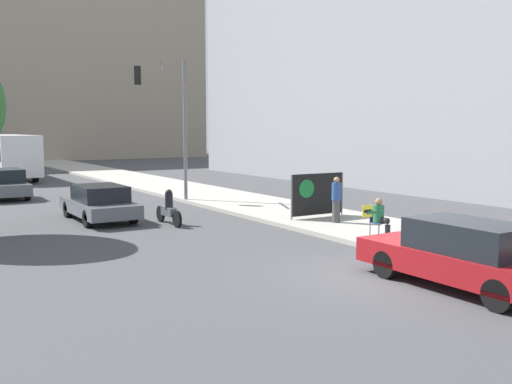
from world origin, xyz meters
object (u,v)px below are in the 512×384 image
(car_on_road_nearest, at_px, (99,203))
(city_bus_on_road, at_px, (8,154))
(parked_car_curbside, at_px, (463,255))
(traffic_light_pole, at_px, (169,108))
(motorcycle_on_road, at_px, (169,210))
(protest_banner, at_px, (317,194))
(car_on_road_midblock, at_px, (4,184))
(jogger_on_sidewalk, at_px, (336,199))
(seated_protester, at_px, (380,217))

(car_on_road_nearest, relative_size, city_bus_on_road, 0.40)
(city_bus_on_road, bearing_deg, parked_car_curbside, -83.95)
(traffic_light_pole, distance_m, motorcycle_on_road, 7.38)
(parked_car_curbside, xyz_separation_m, motorcycle_on_road, (-2.01, 11.15, -0.19))
(protest_banner, distance_m, traffic_light_pole, 9.03)
(car_on_road_midblock, xyz_separation_m, motorcycle_on_road, (3.81, -11.69, -0.19))
(parked_car_curbside, bearing_deg, traffic_light_pole, 88.16)
(traffic_light_pole, relative_size, motorcycle_on_road, 3.08)
(protest_banner, relative_size, car_on_road_nearest, 0.54)
(jogger_on_sidewalk, xyz_separation_m, parked_car_curbside, (-2.85, -7.60, -0.23))
(parked_car_curbside, xyz_separation_m, car_on_road_midblock, (-5.81, 22.84, 0.00))
(traffic_light_pole, bearing_deg, motorcycle_on_road, -113.92)
(motorcycle_on_road, bearing_deg, car_on_road_midblock, 108.03)
(seated_protester, relative_size, parked_car_curbside, 0.26)
(car_on_road_nearest, relative_size, motorcycle_on_road, 2.15)
(seated_protester, xyz_separation_m, car_on_road_nearest, (-5.92, 8.77, -0.12))
(jogger_on_sidewalk, relative_size, car_on_road_nearest, 0.36)
(city_bus_on_road, relative_size, motorcycle_on_road, 5.40)
(jogger_on_sidewalk, distance_m, protest_banner, 1.31)
(seated_protester, xyz_separation_m, parked_car_curbside, (-2.06, -4.62, -0.06))
(protest_banner, distance_m, parked_car_curbside, 9.40)
(seated_protester, bearing_deg, city_bus_on_road, 116.23)
(parked_car_curbside, bearing_deg, city_bus_on_road, 96.05)
(parked_car_curbside, distance_m, car_on_road_nearest, 13.93)
(protest_banner, xyz_separation_m, motorcycle_on_road, (-5.02, 2.25, -0.48))
(traffic_light_pole, xyz_separation_m, city_bus_on_road, (-4.27, 18.33, -2.63))
(car_on_road_nearest, bearing_deg, protest_banner, -33.14)
(jogger_on_sidewalk, relative_size, car_on_road_midblock, 0.35)
(protest_banner, height_order, parked_car_curbside, protest_banner)
(jogger_on_sidewalk, xyz_separation_m, traffic_light_pole, (-2.31, 9.30, 3.44))
(protest_banner, xyz_separation_m, traffic_light_pole, (-2.47, 8.00, 3.38))
(protest_banner, distance_m, car_on_road_nearest, 8.21)
(car_on_road_midblock, height_order, city_bus_on_road, city_bus_on_road)
(traffic_light_pole, distance_m, car_on_road_midblock, 9.44)
(jogger_on_sidewalk, bearing_deg, seated_protester, 55.56)
(jogger_on_sidewalk, xyz_separation_m, car_on_road_midblock, (-8.67, 15.24, -0.23))
(jogger_on_sidewalk, xyz_separation_m, motorcycle_on_road, (-4.86, 3.55, -0.42))
(protest_banner, relative_size, parked_car_curbside, 0.52)
(traffic_light_pole, xyz_separation_m, car_on_road_nearest, (-4.40, -3.51, -3.73))
(car_on_road_nearest, xyz_separation_m, motorcycle_on_road, (1.85, -2.24, -0.13))
(parked_car_curbside, distance_m, motorcycle_on_road, 11.33)
(jogger_on_sidewalk, xyz_separation_m, city_bus_on_road, (-6.58, 27.63, 0.81))
(car_on_road_nearest, xyz_separation_m, city_bus_on_road, (0.13, 21.85, 1.09))
(city_bus_on_road, bearing_deg, traffic_light_pole, -76.87)
(protest_banner, relative_size, motorcycle_on_road, 1.16)
(seated_protester, xyz_separation_m, motorcycle_on_road, (-4.07, 6.53, -0.25))
(car_on_road_midblock, height_order, motorcycle_on_road, car_on_road_midblock)
(seated_protester, bearing_deg, car_on_road_nearest, 139.54)
(car_on_road_midblock, bearing_deg, city_bus_on_road, 80.46)
(parked_car_curbside, relative_size, motorcycle_on_road, 2.25)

